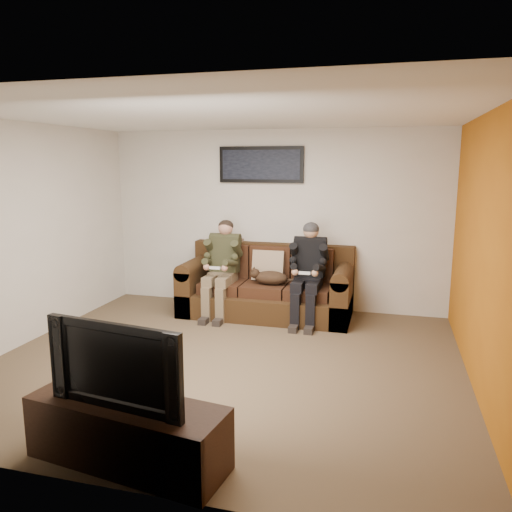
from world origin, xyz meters
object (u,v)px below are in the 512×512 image
(person_left, at_px, (222,262))
(cat, at_px, (270,277))
(framed_poster, at_px, (261,165))
(person_right, at_px, (308,266))
(television, at_px, (124,361))
(tv_stand, at_px, (127,432))
(sofa, at_px, (268,288))

(person_left, height_order, cat, person_left)
(person_left, height_order, framed_poster, framed_poster)
(person_right, height_order, framed_poster, framed_poster)
(cat, relative_size, television, 0.61)
(cat, distance_m, tv_stand, 3.62)
(tv_stand, bearing_deg, cat, 95.33)
(person_left, height_order, tv_stand, person_left)
(sofa, xyz_separation_m, person_right, (0.61, -0.20, 0.39))
(cat, height_order, framed_poster, framed_poster)
(person_right, height_order, tv_stand, person_right)
(sofa, distance_m, person_left, 0.75)
(person_left, bearing_deg, framed_poster, 54.71)
(sofa, distance_m, framed_poster, 1.79)
(person_left, relative_size, television, 1.24)
(sofa, height_order, person_right, person_right)
(framed_poster, bearing_deg, tv_stand, -88.65)
(tv_stand, bearing_deg, sofa, 96.56)
(person_left, bearing_deg, tv_stand, -81.92)
(person_left, distance_m, person_right, 1.22)
(television, bearing_deg, sofa, 96.56)
(sofa, relative_size, framed_poster, 1.89)
(sofa, distance_m, person_right, 0.75)
(person_left, relative_size, tv_stand, 0.90)
(cat, relative_size, framed_poster, 0.53)
(sofa, height_order, cat, sofa)
(framed_poster, bearing_deg, cat, -64.47)
(sofa, relative_size, person_right, 1.77)
(person_left, distance_m, cat, 0.71)
(framed_poster, xyz_separation_m, tv_stand, (0.10, -4.17, -1.87))
(sofa, bearing_deg, cat, -69.01)
(sofa, relative_size, tv_stand, 1.61)
(person_right, height_order, cat, person_right)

